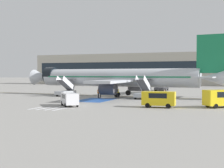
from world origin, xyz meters
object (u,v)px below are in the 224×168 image
Objects in this scene: traffic_cone_1 at (206,101)px; airliner at (119,78)px; service_van_2 at (159,98)px; terminal_building at (175,69)px; ground_crew_3 at (98,92)px; service_van_1 at (221,97)px; ground_crew_2 at (164,94)px; service_van_0 at (70,98)px; fuel_tanker at (162,85)px; ground_crew_1 at (118,92)px; ground_crew_0 at (101,92)px; traffic_cone_0 at (160,100)px; boarding_stairs_aft at (144,93)px; boarding_stairs_forward at (66,91)px.

airliner is at bearing 153.90° from traffic_cone_1.
airliner is at bearing 30.07° from service_van_2.
airliner is 0.35× the size of terminal_building.
airliner reaches higher than ground_crew_3.
service_van_1 is 2.74× the size of ground_crew_2.
airliner is 9.76× the size of service_van_0.
fuel_tanker is 5.17× the size of ground_crew_1.
ground_crew_3 is at bearing 166.67° from airliner.
ground_crew_0 is 1.07× the size of ground_crew_2.
ground_crew_1 is at bearing 148.23° from traffic_cone_0.
ground_crew_0 reaches higher than traffic_cone_1.
fuel_tanker is at bearing 44.96° from service_van_0.
service_van_0 is 2.49× the size of ground_crew_3.
service_van_1 is 87.76m from terminal_building.
service_van_1 is at bearing -72.96° from service_van_2.
boarding_stairs_aft is 17.56m from service_van_1.
ground_crew_2 is (4.07, -1.36, -0.03)m from boarding_stairs_aft.
traffic_cone_0 is at bearing -42.31° from boarding_stairs_aft.
service_van_1 is 0.04× the size of terminal_building.
airliner reaches higher than boarding_stairs_forward.
traffic_cone_0 is at bearing 7.53° from service_van_2.
terminal_building is at bearing 102.05° from traffic_cone_1.
boarding_stairs_aft is 2.95× the size of ground_crew_1.
service_van_1 is at bearing -72.94° from traffic_cone_1.
ground_crew_0 is (-14.08, 13.93, -0.20)m from service_van_2.
ground_crew_1 is at bearing -100.13° from fuel_tanker.
service_van_2 is 9.96m from traffic_cone_0.
ground_crew_0 is (-1.92, 16.44, -0.03)m from service_van_0.
service_van_0 is 2.38× the size of ground_crew_0.
fuel_tanker is at bearing 120.79° from ground_crew_1.
traffic_cone_1 is (11.13, -3.64, -0.77)m from boarding_stairs_aft.
ground_crew_3 is 19.84m from traffic_cone_1.
boarding_stairs_forward is 3.08× the size of ground_crew_2.
traffic_cone_1 is at bearing -12.77° from boarding_stairs_aft.
airliner is 11.32m from boarding_stairs_forward.
service_van_1 is 11.90m from traffic_cone_0.
terminal_building is at bearing 4.81° from service_van_2.
boarding_stairs_forward reaches higher than ground_crew_3.
service_van_1 is 2.55× the size of ground_crew_0.
service_van_1 is at bearing 4.70° from ground_crew_1.
fuel_tanker is at bearing 40.97° from ground_crew_2.
service_van_1 is 24.25m from ground_crew_3.
ground_crew_1 is at bearing 47.81° from service_van_0.
service_van_2 is 19.17m from ground_crew_3.
service_van_0 is at bearing -143.89° from traffic_cone_1.
boarding_stairs_forward reaches higher than traffic_cone_0.
airliner is 23.88× the size of ground_crew_1.
ground_crew_3 is at bearing 165.56° from traffic_cone_0.
traffic_cone_0 is (-9.57, 6.98, -1.18)m from service_van_1.
ground_crew_3 is (-0.05, -0.97, -0.05)m from ground_crew_0.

